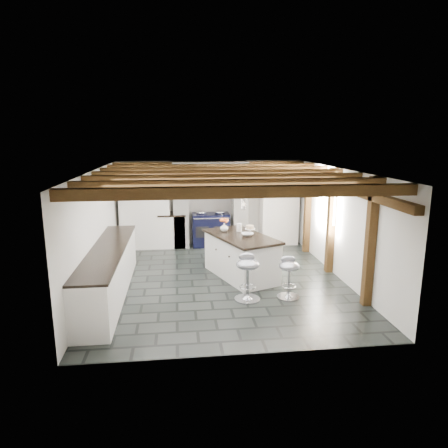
{
  "coord_description": "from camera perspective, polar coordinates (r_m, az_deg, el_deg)",
  "views": [
    {
      "loc": [
        -0.88,
        -7.93,
        2.96
      ],
      "look_at": [
        0.1,
        0.4,
        1.1
      ],
      "focal_mm": 32.0,
      "sensor_mm": 36.0,
      "label": 1
    }
  ],
  "objects": [
    {
      "name": "room_shell",
      "position": [
        9.54,
        -4.95,
        1.0
      ],
      "size": [
        6.0,
        6.03,
        6.0
      ],
      "color": "silver",
      "rests_on": "ground"
    },
    {
      "name": "bar_stool_far",
      "position": [
        7.31,
        3.4,
        -6.81
      ],
      "size": [
        0.49,
        0.49,
        0.88
      ],
      "rotation": [
        0.0,
        0.0,
        -0.14
      ],
      "color": "silver",
      "rests_on": "ground"
    },
    {
      "name": "bar_stool_near",
      "position": [
        7.51,
        9.27,
        -6.87
      ],
      "size": [
        0.43,
        0.43,
        0.79
      ],
      "rotation": [
        0.0,
        0.0,
        -0.12
      ],
      "color": "silver",
      "rests_on": "ground"
    },
    {
      "name": "ground",
      "position": [
        8.51,
        -0.36,
        -7.85
      ],
      "size": [
        6.0,
        6.0,
        0.0
      ],
      "primitive_type": "plane",
      "color": "black",
      "rests_on": "ground"
    },
    {
      "name": "range_cooker",
      "position": [
        10.93,
        -1.91,
        -0.7
      ],
      "size": [
        1.0,
        0.63,
        0.99
      ],
      "color": "black",
      "rests_on": "ground"
    },
    {
      "name": "kitchen_island",
      "position": [
        8.54,
        2.43,
        -4.51
      ],
      "size": [
        1.55,
        2.05,
        1.21
      ],
      "rotation": [
        0.0,
        0.0,
        0.37
      ],
      "color": "white",
      "rests_on": "ground"
    }
  ]
}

